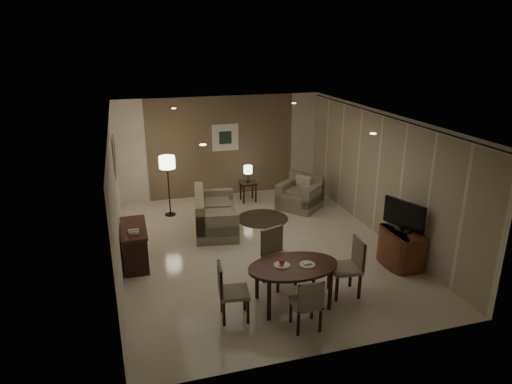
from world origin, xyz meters
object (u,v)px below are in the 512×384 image
object	(u,v)px
sofa	(216,211)
side_table	(248,192)
chair_left	(234,292)
dining_table	(293,285)
console_desk	(135,245)
chair_right	(345,268)
armchair	(300,193)
tv_cabinet	(401,248)
chair_far	(280,258)
floor_lamp	(169,186)
chair_near	(306,302)

from	to	relation	value
sofa	side_table	distance (m)	1.97
chair_left	sofa	xyz separation A→B (m)	(0.42, 3.49, -0.03)
dining_table	sofa	bearing A→B (deg)	99.87
console_desk	sofa	distance (m)	2.18
chair_right	sofa	xyz separation A→B (m)	(-1.53, 3.34, -0.07)
armchair	side_table	bearing A→B (deg)	-169.90
console_desk	sofa	bearing A→B (deg)	33.02
side_table	tv_cabinet	bearing A→B (deg)	-66.26
sofa	chair_right	bearing A→B (deg)	-146.61
chair_far	side_table	xyz separation A→B (m)	(0.60, 4.28, -0.24)
chair_right	console_desk	bearing A→B (deg)	-117.11
dining_table	side_table	distance (m)	4.97
console_desk	floor_lamp	distance (m)	2.52
chair_left	sofa	bearing A→B (deg)	0.06
tv_cabinet	chair_right	xyz separation A→B (m)	(-1.53, -0.65, 0.15)
chair_right	sofa	distance (m)	3.67
chair_near	dining_table	bearing A→B (deg)	-92.09
console_desk	chair_near	size ratio (longest dim) A/B	1.39
chair_near	armchair	distance (m)	5.01
dining_table	floor_lamp	world-z (taller)	floor_lamp
tv_cabinet	chair_near	distance (m)	2.86
console_desk	side_table	xyz separation A→B (m)	(3.02, 2.75, -0.11)
dining_table	armchair	xyz separation A→B (m)	(1.72, 4.03, 0.07)
dining_table	side_table	world-z (taller)	dining_table
console_desk	chair_far	world-z (taller)	chair_far
dining_table	chair_near	bearing A→B (deg)	-93.98
tv_cabinet	chair_right	distance (m)	1.67
chair_left	armchair	xyz separation A→B (m)	(2.73, 4.15, -0.04)
dining_table	console_desk	bearing A→B (deg)	137.85
console_desk	armchair	world-z (taller)	armchair
chair_left	armchair	distance (m)	4.97
dining_table	chair_right	world-z (taller)	chair_right
tv_cabinet	chair_far	distance (m)	2.48
chair_far	chair_right	bearing A→B (deg)	-53.18
tv_cabinet	chair_left	size ratio (longest dim) A/B	0.98
chair_left	chair_right	size ratio (longest dim) A/B	0.93
chair_near	side_table	size ratio (longest dim) A/B	1.65
sofa	floor_lamp	distance (m)	1.49
chair_right	sofa	size ratio (longest dim) A/B	0.55
chair_left	floor_lamp	size ratio (longest dim) A/B	0.62
chair_near	chair_right	bearing A→B (deg)	-142.94
chair_far	armchair	world-z (taller)	chair_far
chair_near	floor_lamp	xyz separation A→B (m)	(-1.46, 5.17, 0.31)
chair_left	chair_right	world-z (taller)	chair_right
tv_cabinet	chair_left	bearing A→B (deg)	-167.01
chair_left	tv_cabinet	bearing A→B (deg)	-70.02
tv_cabinet	chair_near	xyz separation A→B (m)	(-2.52, -1.35, 0.08)
chair_near	side_table	world-z (taller)	chair_near
dining_table	tv_cabinet	bearing A→B (deg)	15.51
dining_table	armchair	world-z (taller)	armchair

